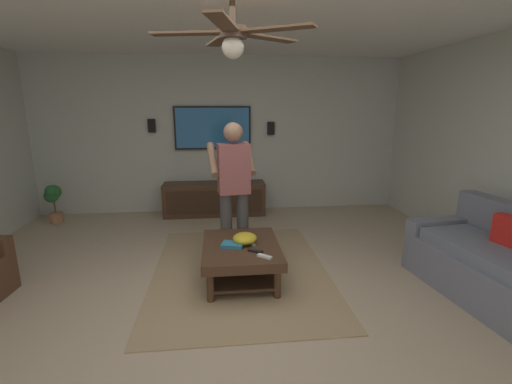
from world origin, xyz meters
name	(u,v)px	position (x,y,z in m)	size (l,w,h in m)	color
ground_plane	(229,307)	(0.00, 0.00, 0.00)	(7.66, 7.66, 0.00)	tan
wall_back_tv	(221,136)	(3.24, 0.00, 1.31)	(0.10, 6.42, 2.63)	#B2B7AD
area_rug	(240,270)	(0.72, -0.16, 0.01)	(2.56, 1.92, 0.01)	#9E8460
couch	(512,273)	(-0.24, -2.60, 0.32)	(1.98, 1.07, 0.87)	slate
coffee_table	(241,254)	(0.52, -0.16, 0.30)	(1.00, 0.80, 0.40)	#422B1C
media_console	(215,199)	(2.91, 0.14, 0.28)	(0.45, 1.70, 0.55)	#422B1C
tv	(213,128)	(3.15, 0.14, 1.45)	(0.05, 1.28, 0.72)	black
person_standing	(234,183)	(1.11, -0.11, 0.93)	(0.58, 0.59, 1.64)	#3F3F3F
potted_plant_short	(53,198)	(2.71, 2.65, 0.41)	(0.27, 0.26, 0.63)	#9E6B4C
bowl	(245,238)	(0.55, -0.20, 0.46)	(0.26, 0.26, 0.11)	gold
remote_white	(265,256)	(0.17, -0.36, 0.41)	(0.15, 0.04, 0.02)	white
remote_black	(255,251)	(0.31, -0.29, 0.41)	(0.15, 0.04, 0.02)	black
remote_grey	(251,243)	(0.53, -0.26, 0.41)	(0.15, 0.04, 0.02)	slate
book	(233,245)	(0.49, -0.06, 0.42)	(0.22, 0.16, 0.04)	teal
vase_round	(232,176)	(2.91, -0.17, 0.66)	(0.22, 0.22, 0.22)	red
wall_speaker_left	(271,128)	(3.16, -0.86, 1.44)	(0.06, 0.12, 0.22)	black
wall_speaker_right	(152,126)	(3.16, 1.15, 1.50)	(0.06, 0.12, 0.22)	black
ceiling_fan	(234,37)	(-0.22, -0.07, 2.30)	(1.19, 1.15, 0.46)	#4C3828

